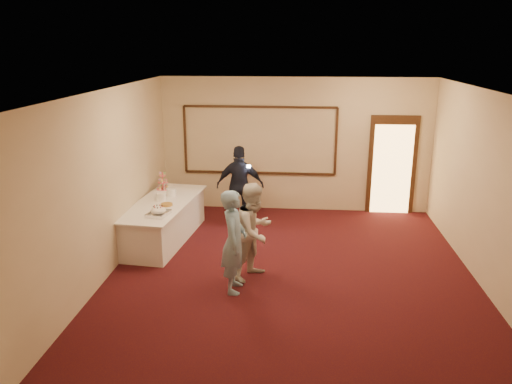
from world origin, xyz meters
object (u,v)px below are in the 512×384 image
buffet_table (164,221)px  pavlova_tray (158,212)px  plate_stack_a (161,197)px  man (234,241)px  tart (167,205)px  guest (240,186)px  cupcake_stand (163,183)px  plate_stack_b (171,192)px  woman (254,231)px

buffet_table → pavlova_tray: 0.90m
plate_stack_a → man: size_ratio=0.13×
tart → guest: 1.77m
cupcake_stand → tart: bearing=-71.7°
guest → plate_stack_b: bearing=23.5°
pavlova_tray → man: man is taller
buffet_table → woman: bearing=-37.1°
pavlova_tray → plate_stack_a: (-0.18, 0.85, 0.01)m
plate_stack_a → woman: (1.94, -1.52, -0.06)m
buffet_table → cupcake_stand: bearing=104.3°
plate_stack_a → cupcake_stand: bearing=102.8°
buffet_table → tart: bearing=-58.7°
pavlova_tray → plate_stack_b: size_ratio=2.62×
cupcake_stand → plate_stack_a: cupcake_stand is taller
plate_stack_b → man: (1.56, -2.35, -0.04)m
cupcake_stand → woman: bearing=-47.4°
woman → man: bearing=-175.5°
man → woman: man is taller
pavlova_tray → guest: (1.24, 1.80, -0.00)m
buffet_table → pavlova_tray: (0.14, -0.77, 0.45)m
plate_stack_b → man: size_ratio=0.12×
man → woman: bearing=-28.8°
pavlova_tray → man: bearing=-38.0°
plate_stack_a → plate_stack_b: plate_stack_a is taller
buffet_table → woman: size_ratio=1.68×
cupcake_stand → plate_stack_b: 0.55m
guest → tart: bearing=43.9°
woman → guest: 2.53m
buffet_table → plate_stack_a: 0.48m
plate_stack_b → plate_stack_a: bearing=-109.0°
pavlova_tray → plate_stack_b: (-0.07, 1.18, 0.01)m
buffet_table → cupcake_stand: size_ratio=6.69×
plate_stack_a → guest: size_ratio=0.12×
cupcake_stand → plate_stack_a: (0.18, -0.79, -0.06)m
man → plate_stack_b: bearing=33.2°
pavlova_tray → cupcake_stand: size_ratio=1.26×
cupcake_stand → guest: guest is taller
buffet_table → tart: tart is taller
buffet_table → plate_stack_b: 0.62m
plate_stack_a → woman: bearing=-38.1°
buffet_table → plate_stack_b: size_ratio=13.91×
cupcake_stand → plate_stack_b: bearing=-57.5°
pavlova_tray → cupcake_stand: (-0.36, 1.63, 0.07)m
pavlova_tray → guest: size_ratio=0.30×
plate_stack_b → buffet_table: bearing=-99.9°
pavlova_tray → cupcake_stand: 1.68m
buffet_table → plate_stack_a: plate_stack_a is taller
cupcake_stand → pavlova_tray: bearing=-77.7°
pavlova_tray → plate_stack_b: pavlova_tray is taller
buffet_table → cupcake_stand: cupcake_stand is taller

